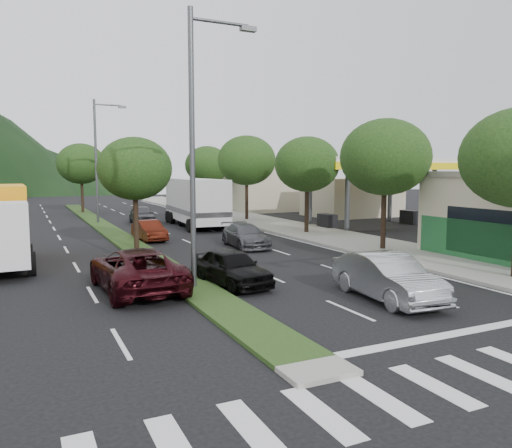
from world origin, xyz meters
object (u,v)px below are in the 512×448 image
tree_r_b (385,157)px  tree_r_e (207,165)px  streetlight_near (197,136)px  car_queue_a (232,267)px  car_queue_e (142,215)px  tree_r_c (307,164)px  suv_maroon (136,269)px  car_queue_f (187,208)px  sedan_silver (387,277)px  tree_r_d (247,161)px  car_queue_c (149,230)px  tree_med_near (135,169)px  streetlight_mid (98,155)px  motorhome (196,201)px  car_queue_b (246,236)px  car_queue_d (200,219)px  tree_med_far (81,164)px

tree_r_b → tree_r_e: tree_r_b is taller
streetlight_near → car_queue_a: streetlight_near is taller
tree_r_e → car_queue_e: (-8.74, -8.56, -4.14)m
car_queue_e → tree_r_b: bearing=-61.1°
tree_r_c → suv_maroon: tree_r_c is taller
car_queue_f → sedan_silver: bearing=-90.9°
tree_r_b → tree_r_c: size_ratio=1.07×
tree_r_d → sedan_silver: tree_r_d is taller
car_queue_c → tree_med_near: bearing=-117.4°
car_queue_c → car_queue_f: size_ratio=0.73×
tree_r_e → car_queue_c: size_ratio=1.78×
tree_med_near → streetlight_mid: bearing=89.2°
tree_r_c → sedan_silver: tree_r_c is taller
streetlight_near → car_queue_c: streetlight_near is taller
motorhome → sedan_silver: bearing=-89.4°
car_queue_b → car_queue_c: 6.63m
tree_med_near → streetlight_near: size_ratio=0.60×
car_queue_c → motorhome: 8.17m
tree_r_c → tree_r_d: 10.01m
suv_maroon → streetlight_mid: bearing=-97.2°
car_queue_c → tree_r_b: bearing=-45.8°
tree_med_near → car_queue_d: tree_med_near is taller
tree_r_b → sedan_silver: (-6.60, -8.23, -4.26)m
streetlight_near → tree_r_e: bearing=69.8°
tree_r_d → suv_maroon: (-13.96, -21.36, -4.40)m
car_queue_b → car_queue_c: (-4.35, 5.00, -0.03)m
car_queue_e → motorhome: bearing=-43.6°
tree_med_far → car_queue_a: 36.30m
car_queue_c → tree_r_d: bearing=35.4°
tree_r_b → sedan_silver: 11.38m
tree_r_d → suv_maroon: bearing=-123.2°
streetlight_mid → car_queue_e: size_ratio=2.27×
tree_med_far → streetlight_mid: (0.21, -11.00, 0.58)m
tree_med_near → car_queue_a: 10.79m
tree_r_b → car_queue_a: (-10.50, -4.01, -4.34)m
car_queue_b → car_queue_f: size_ratio=0.86×
tree_r_c → car_queue_c: 11.37m
car_queue_d → tree_med_far: bearing=112.2°
sedan_silver → car_queue_c: sedan_silver is taller
tree_med_near → suv_maroon: size_ratio=1.07×
car_queue_a → tree_r_b: bearing=13.6°
streetlight_mid → car_queue_d: 10.35m
tree_r_e → streetlight_mid: 13.73m
tree_r_e → tree_med_far: size_ratio=0.97×
car_queue_b → car_queue_d: bearing=89.8°
tree_med_near → tree_med_far: 26.01m
tree_r_c → tree_r_d: tree_r_d is taller
sedan_silver → car_queue_c: (-3.90, 17.67, -0.16)m
streetlight_mid → car_queue_e: streetlight_mid is taller
tree_r_e → motorhome: tree_r_e is taller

